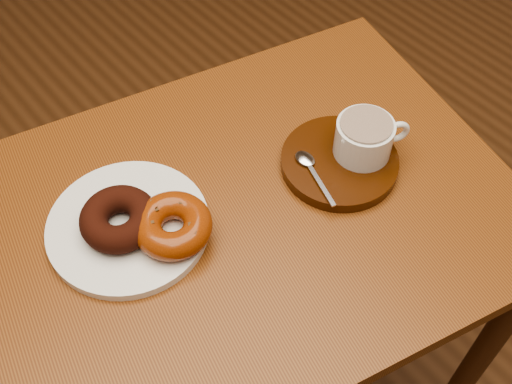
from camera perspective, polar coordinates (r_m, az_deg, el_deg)
cafe_table at (r=0.98m, az=-0.90°, el=-5.30°), size 0.86×0.71×0.70m
donut_plate at (r=0.88m, az=-11.29°, el=-3.01°), size 0.30×0.30×0.01m
donut_cinnamon at (r=0.86m, az=-12.08°, el=-2.36°), size 0.13×0.13×0.04m
donut_caramel at (r=0.84m, az=-7.42°, el=-2.97°), size 0.14×0.14×0.04m
saucer at (r=0.93m, az=7.42°, el=2.64°), size 0.17×0.17×0.02m
coffee_cup at (r=0.92m, az=9.66°, el=4.80°), size 0.10×0.08×0.06m
teaspoon at (r=0.91m, az=4.65°, el=2.53°), size 0.04×0.10×0.01m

